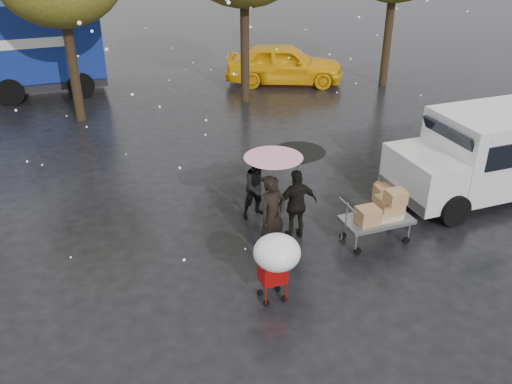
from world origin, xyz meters
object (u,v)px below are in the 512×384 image
object	(u,v)px
vendor_cart	(381,212)
yellow_taxi	(284,64)
person_pink	(272,216)
person_black	(297,204)
shopping_cart	(276,256)
white_van	(495,152)

from	to	relation	value
vendor_cart	yellow_taxi	distance (m)	12.16
person_pink	vendor_cart	size ratio (longest dim) A/B	1.18
person_black	yellow_taxi	bearing A→B (deg)	-112.42
vendor_cart	person_black	bearing A→B (deg)	154.32
shopping_cart	yellow_taxi	xyz separation A→B (m)	(5.68, 13.04, -0.25)
person_black	shopping_cart	bearing A→B (deg)	56.22
person_pink	person_black	size ratio (longest dim) A/B	1.10
yellow_taxi	vendor_cart	bearing A→B (deg)	-169.81
person_black	shopping_cart	xyz separation A→B (m)	(-1.28, -1.98, 0.25)
shopping_cart	white_van	world-z (taller)	white_van
white_van	yellow_taxi	size ratio (longest dim) A/B	1.03
shopping_cart	person_pink	bearing A→B (deg)	70.38
vendor_cart	shopping_cart	world-z (taller)	shopping_cart
vendor_cart	white_van	world-z (taller)	white_van
person_pink	vendor_cart	bearing A→B (deg)	-30.06
white_van	yellow_taxi	xyz separation A→B (m)	(-1.02, 10.87, -0.34)
person_black	vendor_cart	bearing A→B (deg)	153.58
vendor_cart	person_pink	bearing A→B (deg)	171.10
shopping_cart	yellow_taxi	world-z (taller)	yellow_taxi
person_pink	shopping_cart	xyz separation A→B (m)	(-0.56, -1.56, 0.17)
person_pink	yellow_taxi	xyz separation A→B (m)	(5.13, 11.48, -0.08)
person_pink	vendor_cart	world-z (taller)	person_pink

